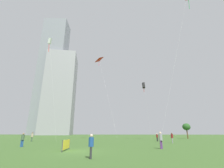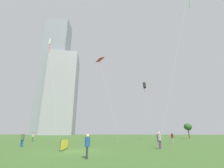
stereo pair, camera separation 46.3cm
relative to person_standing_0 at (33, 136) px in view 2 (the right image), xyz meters
name	(u,v)px [view 2 (the right image)]	position (x,y,z in m)	size (l,w,h in m)	color
ground	(73,151)	(13.98, -16.79, -1.07)	(280.00, 280.00, 0.00)	#3D6028
person_standing_0	(33,136)	(0.00, 0.00, 0.00)	(0.41, 0.41, 1.85)	#3F593F
person_standing_1	(172,137)	(27.68, -3.48, -0.05)	(0.39, 0.39, 1.77)	gray
person_standing_2	(159,139)	(23.19, -13.72, 0.01)	(0.42, 0.42, 1.88)	#593372
person_standing_4	(158,137)	(26.37, 2.48, -0.14)	(0.36, 0.36, 1.62)	#2D2D33
person_standing_5	(87,144)	(16.37, -21.16, -0.10)	(0.37, 0.37, 1.68)	#2D2D33
person_standing_6	(22,139)	(5.57, -12.15, -0.05)	(0.39, 0.39, 1.76)	#1E478C
kite_flying_0	(50,42)	(0.49, 0.86, 23.28)	(4.59, 1.21, 25.35)	silver
kite_flying_2	(100,60)	(11.98, 11.80, 23.16)	(7.21, 11.08, 25.19)	silver
kite_flying_3	(144,85)	(25.49, 10.65, 13.91)	(1.83, 2.19, 15.94)	silver
park_tree_0	(188,127)	(39.00, 17.88, 2.39)	(2.35, 2.35, 4.55)	brown
distant_highrise_0	(62,93)	(-31.47, 89.75, 32.41)	(22.94, 25.50, 66.96)	#939399
distant_highrise_1	(54,74)	(-39.62, 87.10, 49.30)	(20.11, 16.20, 100.75)	gray
event_banner	(65,144)	(12.80, -16.00, -0.47)	(0.33, 3.05, 1.11)	#4C4C4C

